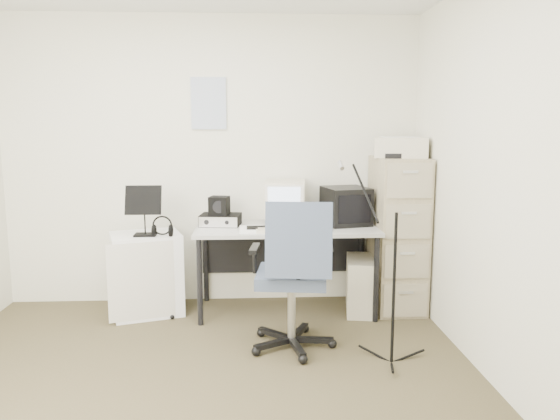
{
  "coord_description": "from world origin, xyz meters",
  "views": [
    {
      "loc": [
        0.34,
        -3.01,
        1.58
      ],
      "look_at": [
        0.55,
        0.95,
        0.95
      ],
      "focal_mm": 35.0,
      "sensor_mm": 36.0,
      "label": 1
    }
  ],
  "objects": [
    {
      "name": "floor",
      "position": [
        0.0,
        0.0,
        -0.01
      ],
      "size": [
        3.6,
        3.6,
        0.01
      ],
      "primitive_type": "cube",
      "color": "#443B23",
      "rests_on": "ground"
    },
    {
      "name": "wall_back",
      "position": [
        0.0,
        1.8,
        1.25
      ],
      "size": [
        3.6,
        0.02,
        2.5
      ],
      "primitive_type": "cube",
      "color": "beige",
      "rests_on": "ground"
    },
    {
      "name": "wall_front",
      "position": [
        0.0,
        -1.8,
        1.25
      ],
      "size": [
        3.6,
        0.02,
        2.5
      ],
      "primitive_type": "cube",
      "color": "beige",
      "rests_on": "ground"
    },
    {
      "name": "wall_right",
      "position": [
        1.8,
        0.0,
        1.25
      ],
      "size": [
        0.02,
        3.6,
        2.5
      ],
      "primitive_type": "cube",
      "color": "beige",
      "rests_on": "ground"
    },
    {
      "name": "wall_calendar",
      "position": [
        -0.02,
        1.79,
        1.75
      ],
      "size": [
        0.3,
        0.02,
        0.44
      ],
      "primitive_type": "cube",
      "color": "white",
      "rests_on": "wall_back"
    },
    {
      "name": "filing_cabinet",
      "position": [
        1.58,
        1.48,
        0.65
      ],
      "size": [
        0.4,
        0.6,
        1.3
      ],
      "primitive_type": "cube",
      "color": "tan",
      "rests_on": "floor"
    },
    {
      "name": "printer",
      "position": [
        1.58,
        1.48,
        1.38
      ],
      "size": [
        0.48,
        0.37,
        0.16
      ],
      "primitive_type": "cube",
      "rotation": [
        0.0,
        0.0,
        -0.22
      ],
      "color": "beige",
      "rests_on": "filing_cabinet"
    },
    {
      "name": "desk",
      "position": [
        0.63,
        1.45,
        0.36
      ],
      "size": [
        1.5,
        0.7,
        0.73
      ],
      "primitive_type": "cube",
      "color": "beige",
      "rests_on": "floor"
    },
    {
      "name": "crt_monitor",
      "position": [
        0.63,
        1.59,
        0.92
      ],
      "size": [
        0.37,
        0.38,
        0.37
      ],
      "primitive_type": "cube",
      "rotation": [
        0.0,
        0.0,
        -0.09
      ],
      "color": "beige",
      "rests_on": "desk"
    },
    {
      "name": "crt_tv",
      "position": [
        1.14,
        1.53,
        0.89
      ],
      "size": [
        0.42,
        0.44,
        0.32
      ],
      "primitive_type": "cube",
      "rotation": [
        0.0,
        0.0,
        0.22
      ],
      "color": "black",
      "rests_on": "desk"
    },
    {
      "name": "desk_speaker",
      "position": [
        0.9,
        1.58,
        0.8
      ],
      "size": [
        0.09,
        0.09,
        0.14
      ],
      "primitive_type": "cube",
      "rotation": [
        0.0,
        0.0,
        -0.27
      ],
      "color": "beige",
      "rests_on": "desk"
    },
    {
      "name": "keyboard",
      "position": [
        0.59,
        1.23,
        0.74
      ],
      "size": [
        0.43,
        0.16,
        0.02
      ],
      "primitive_type": "cube",
      "rotation": [
        0.0,
        0.0,
        0.02
      ],
      "color": "beige",
      "rests_on": "desk"
    },
    {
      "name": "mouse",
      "position": [
        0.94,
        1.27,
        0.75
      ],
      "size": [
        0.1,
        0.13,
        0.03
      ],
      "primitive_type": "cube",
      "rotation": [
        0.0,
        0.0,
        -0.34
      ],
      "color": "black",
      "rests_on": "desk"
    },
    {
      "name": "radio_receiver",
      "position": [
        0.08,
        1.54,
        0.78
      ],
      "size": [
        0.36,
        0.28,
        0.09
      ],
      "primitive_type": "cube",
      "rotation": [
        0.0,
        0.0,
        -0.13
      ],
      "color": "black",
      "rests_on": "desk"
    },
    {
      "name": "radio_speaker",
      "position": [
        0.07,
        1.51,
        0.9
      ],
      "size": [
        0.18,
        0.17,
        0.15
      ],
      "primitive_type": "cube",
      "rotation": [
        0.0,
        0.0,
        -0.22
      ],
      "color": "black",
      "rests_on": "radio_receiver"
    },
    {
      "name": "papers",
      "position": [
        0.34,
        1.3,
        0.74
      ],
      "size": [
        0.2,
        0.27,
        0.02
      ],
      "primitive_type": "cube",
      "rotation": [
        0.0,
        0.0,
        0.01
      ],
      "color": "white",
      "rests_on": "desk"
    },
    {
      "name": "pc_tower",
      "position": [
        1.25,
        1.41,
        0.23
      ],
      "size": [
        0.29,
        0.52,
        0.46
      ],
      "primitive_type": "cube",
      "rotation": [
        0.0,
        0.0,
        -0.15
      ],
      "color": "beige",
      "rests_on": "floor"
    },
    {
      "name": "office_chair",
      "position": [
        0.62,
        0.68,
        0.54
      ],
      "size": [
        0.69,
        0.69,
        1.08
      ],
      "primitive_type": "cube",
      "rotation": [
        0.0,
        0.0,
        -0.12
      ],
      "color": "#4A5976",
      "rests_on": "floor"
    },
    {
      "name": "side_cart",
      "position": [
        -0.54,
        1.46,
        0.34
      ],
      "size": [
        0.66,
        0.58,
        0.68
      ],
      "primitive_type": "cube",
      "rotation": [
        0.0,
        0.0,
        0.31
      ],
      "color": "white",
      "rests_on": "floor"
    },
    {
      "name": "music_stand",
      "position": [
        -0.52,
        1.37,
        0.89
      ],
      "size": [
        0.32,
        0.23,
        0.42
      ],
      "primitive_type": "cube",
      "rotation": [
        0.0,
        0.0,
        -0.3
      ],
      "color": "black",
      "rests_on": "side_cart"
    },
    {
      "name": "headphones",
      "position": [
        -0.38,
        1.34,
        0.74
      ],
      "size": [
        0.23,
        0.23,
        0.03
      ],
      "primitive_type": "torus",
      "rotation": [
        0.0,
        0.0,
        -0.37
      ],
      "color": "black",
      "rests_on": "side_cart"
    },
    {
      "name": "mic_stand",
      "position": [
        1.27,
        0.4,
        0.66
      ],
      "size": [
        0.02,
        0.02,
        1.33
      ],
      "primitive_type": "cylinder",
      "rotation": [
        0.0,
        0.0,
        1.68
      ],
      "color": "black",
      "rests_on": "floor"
    }
  ]
}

